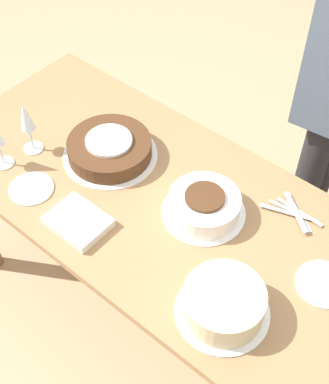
# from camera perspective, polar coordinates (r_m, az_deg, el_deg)

# --- Properties ---
(ground_plane) EXTENTS (12.00, 12.00, 0.00)m
(ground_plane) POSITION_cam_1_polar(r_m,az_deg,el_deg) (2.40, 0.00, -12.90)
(ground_plane) COLOR tan
(dining_table) EXTENTS (1.72, 0.76, 0.77)m
(dining_table) POSITION_cam_1_polar(r_m,az_deg,el_deg) (1.86, 0.00, -3.42)
(dining_table) COLOR #9E754C
(dining_table) RESTS_ON ground_plane
(cake_center_white) EXTENTS (0.27, 0.27, 0.09)m
(cake_center_white) POSITION_cam_1_polar(r_m,az_deg,el_deg) (1.71, 4.24, -1.44)
(cake_center_white) COLOR white
(cake_center_white) RESTS_ON dining_table
(cake_front_chocolate) EXTENTS (0.34, 0.34, 0.08)m
(cake_front_chocolate) POSITION_cam_1_polar(r_m,az_deg,el_deg) (1.89, -5.87, 4.64)
(cake_front_chocolate) COLOR white
(cake_front_chocolate) RESTS_ON dining_table
(cake_back_decorated) EXTENTS (0.27, 0.27, 0.10)m
(cake_back_decorated) POSITION_cam_1_polar(r_m,az_deg,el_deg) (1.50, 6.32, -11.75)
(cake_back_decorated) COLOR white
(cake_back_decorated) RESTS_ON dining_table
(wine_glass_far) EXTENTS (0.07, 0.07, 0.21)m
(wine_glass_far) POSITION_cam_1_polar(r_m,az_deg,el_deg) (1.90, -14.54, 7.54)
(wine_glass_far) COLOR silver
(wine_glass_far) RESTS_ON dining_table
(dessert_plate_left) EXTENTS (0.16, 0.16, 0.01)m
(dessert_plate_left) POSITION_cam_1_polar(r_m,az_deg,el_deg) (1.64, 16.59, -9.38)
(dessert_plate_left) COLOR silver
(dessert_plate_left) RESTS_ON dining_table
(dessert_plate_right) EXTENTS (0.15, 0.15, 0.01)m
(dessert_plate_right) POSITION_cam_1_polar(r_m,az_deg,el_deg) (1.85, -14.02, 0.35)
(dessert_plate_right) COLOR silver
(dessert_plate_right) RESTS_ON dining_table
(fork_pile) EXTENTS (0.20, 0.13, 0.02)m
(fork_pile) POSITION_cam_1_polar(r_m,az_deg,el_deg) (1.77, 13.73, -2.06)
(fork_pile) COLOR silver
(fork_pile) RESTS_ON dining_table
(napkin_stack) EXTENTS (0.19, 0.15, 0.03)m
(napkin_stack) POSITION_cam_1_polar(r_m,az_deg,el_deg) (1.71, -9.20, -3.14)
(napkin_stack) COLOR silver
(napkin_stack) RESTS_ON dining_table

